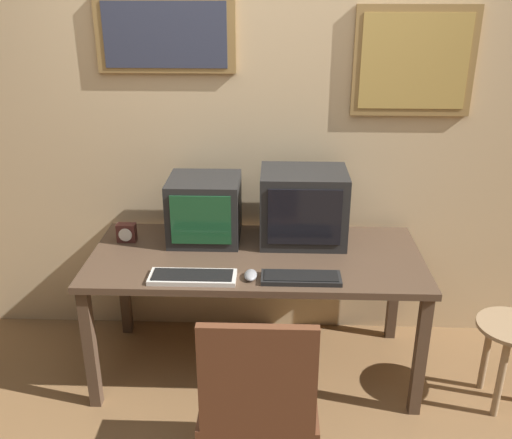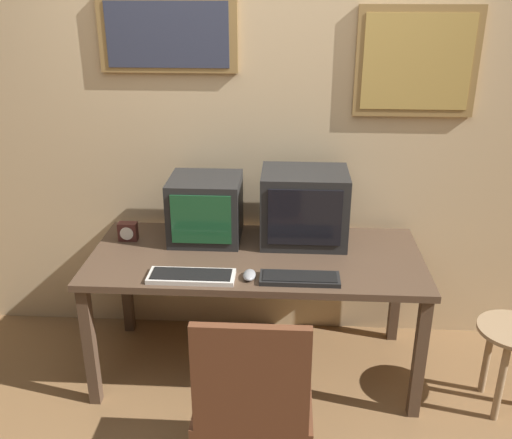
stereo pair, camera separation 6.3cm
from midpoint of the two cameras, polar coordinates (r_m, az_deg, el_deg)
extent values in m
cube|color=#D1B284|center=(3.21, -0.27, 9.71)|extent=(8.00, 0.05, 2.60)
cube|color=olive|center=(3.16, -9.66, 17.75)|extent=(0.74, 0.02, 0.39)
cube|color=#33384C|center=(3.15, -9.71, 17.73)|extent=(0.65, 0.01, 0.33)
cube|color=olive|center=(3.19, 14.97, 15.01)|extent=(0.64, 0.02, 0.57)
cube|color=#B79347|center=(3.18, 15.02, 14.97)|extent=(0.56, 0.01, 0.49)
cube|color=#4C3828|center=(2.98, -0.61, -3.83)|extent=(1.72, 0.77, 0.04)
cube|color=#4C3828|center=(3.02, -16.84, -12.31)|extent=(0.06, 0.06, 0.67)
cube|color=#4C3828|center=(2.96, 15.49, -13.04)|extent=(0.06, 0.06, 0.67)
cube|color=#4C3828|center=(3.57, -13.58, -6.21)|extent=(0.06, 0.06, 0.67)
cube|color=#4C3828|center=(3.51, 13.16, -6.68)|extent=(0.06, 0.06, 0.67)
cube|color=black|center=(3.10, -5.73, 1.05)|extent=(0.38, 0.34, 0.35)
cube|color=#194C28|center=(2.94, -6.17, -0.09)|extent=(0.31, 0.01, 0.26)
cube|color=black|center=(3.07, 4.15, 1.33)|extent=(0.46, 0.35, 0.39)
cube|color=black|center=(2.90, 4.26, 0.20)|extent=(0.37, 0.01, 0.30)
cube|color=beige|center=(2.75, -7.01, -5.75)|extent=(0.42, 0.15, 0.02)
cube|color=black|center=(2.74, -7.02, -5.51)|extent=(0.38, 0.12, 0.00)
cube|color=black|center=(2.73, 3.86, -5.86)|extent=(0.38, 0.14, 0.02)
cube|color=black|center=(2.72, 3.87, -5.62)|extent=(0.35, 0.11, 0.00)
ellipsoid|color=gray|center=(2.74, -1.20, -5.58)|extent=(0.06, 0.11, 0.03)
cube|color=#4C231E|center=(3.19, -13.36, -1.29)|extent=(0.10, 0.06, 0.10)
cylinder|color=white|center=(3.16, -13.50, -1.52)|extent=(0.07, 0.00, 0.07)
cube|color=brown|center=(2.41, -0.46, -17.22)|extent=(0.46, 0.46, 0.04)
cube|color=brown|center=(2.09, -0.75, -15.80)|extent=(0.42, 0.04, 0.45)
cylinder|color=#9E7F5B|center=(3.29, 21.49, -12.30)|extent=(0.04, 0.04, 0.44)
cylinder|color=#9E7F5B|center=(3.13, 22.71, -14.47)|extent=(0.04, 0.04, 0.44)
camera|label=1|loc=(0.03, -90.63, -0.26)|focal=40.00mm
camera|label=2|loc=(0.03, 89.37, 0.26)|focal=40.00mm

